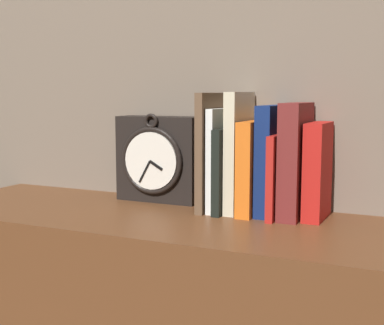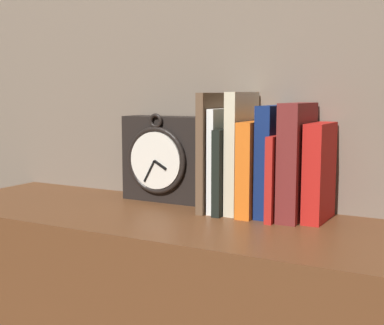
{
  "view_description": "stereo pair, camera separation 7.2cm",
  "coord_description": "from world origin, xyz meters",
  "px_view_note": "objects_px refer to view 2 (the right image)",
  "views": [
    {
      "loc": [
        0.45,
        -0.98,
        1.07
      ],
      "look_at": [
        0.0,
        0.0,
        0.93
      ],
      "focal_mm": 50.0,
      "sensor_mm": 36.0,
      "label": 1
    },
    {
      "loc": [
        0.52,
        -0.95,
        1.07
      ],
      "look_at": [
        0.0,
        0.0,
        0.93
      ],
      "focal_mm": 50.0,
      "sensor_mm": 36.0,
      "label": 2
    }
  ],
  "objects_px": {
    "book_slot1_white": "(223,160)",
    "book_slot4_orange": "(255,168)",
    "book_slot8_red": "(320,172)",
    "book_slot7_maroon": "(297,161)",
    "book_slot3_cream": "(242,153)",
    "book_slot6_red": "(281,176)",
    "clock": "(164,159)",
    "book_slot0_brown": "(216,152)",
    "book_slot5_navy": "(272,161)",
    "book_slot2_black": "(230,170)"
  },
  "relations": [
    {
      "from": "book_slot1_white",
      "to": "book_slot4_orange",
      "type": "height_order",
      "value": "book_slot1_white"
    },
    {
      "from": "book_slot1_white",
      "to": "book_slot8_red",
      "type": "xyz_separation_m",
      "value": [
        0.21,
        0.01,
        -0.01
      ]
    },
    {
      "from": "book_slot7_maroon",
      "to": "book_slot8_red",
      "type": "distance_m",
      "value": 0.05
    },
    {
      "from": "book_slot1_white",
      "to": "book_slot4_orange",
      "type": "relative_size",
      "value": 1.13
    },
    {
      "from": "book_slot3_cream",
      "to": "book_slot4_orange",
      "type": "xyz_separation_m",
      "value": [
        0.03,
        -0.01,
        -0.03
      ]
    },
    {
      "from": "book_slot3_cream",
      "to": "book_slot6_red",
      "type": "height_order",
      "value": "book_slot3_cream"
    },
    {
      "from": "clock",
      "to": "book_slot1_white",
      "type": "xyz_separation_m",
      "value": [
        0.17,
        -0.03,
        0.01
      ]
    },
    {
      "from": "book_slot1_white",
      "to": "book_slot3_cream",
      "type": "distance_m",
      "value": 0.05
    },
    {
      "from": "book_slot0_brown",
      "to": "book_slot1_white",
      "type": "xyz_separation_m",
      "value": [
        0.02,
        0.0,
        -0.02
      ]
    },
    {
      "from": "book_slot3_cream",
      "to": "book_slot7_maroon",
      "type": "xyz_separation_m",
      "value": [
        0.13,
        -0.0,
        -0.01
      ]
    },
    {
      "from": "book_slot4_orange",
      "to": "clock",
      "type": "bearing_deg",
      "value": 172.82
    },
    {
      "from": "book_slot3_cream",
      "to": "book_slot6_red",
      "type": "distance_m",
      "value": 0.1
    },
    {
      "from": "book_slot4_orange",
      "to": "book_slot5_navy",
      "type": "bearing_deg",
      "value": 11.79
    },
    {
      "from": "book_slot0_brown",
      "to": "book_slot6_red",
      "type": "distance_m",
      "value": 0.16
    },
    {
      "from": "book_slot5_navy",
      "to": "book_slot1_white",
      "type": "bearing_deg",
      "value": -178.37
    },
    {
      "from": "clock",
      "to": "book_slot3_cream",
      "type": "relative_size",
      "value": 0.81
    },
    {
      "from": "book_slot0_brown",
      "to": "book_slot3_cream",
      "type": "distance_m",
      "value": 0.06
    },
    {
      "from": "book_slot4_orange",
      "to": "book_slot6_red",
      "type": "xyz_separation_m",
      "value": [
        0.06,
        -0.0,
        -0.01
      ]
    },
    {
      "from": "book_slot8_red",
      "to": "book_slot5_navy",
      "type": "bearing_deg",
      "value": -178.96
    },
    {
      "from": "book_slot2_black",
      "to": "book_slot8_red",
      "type": "height_order",
      "value": "book_slot8_red"
    },
    {
      "from": "book_slot0_brown",
      "to": "book_slot3_cream",
      "type": "xyz_separation_m",
      "value": [
        0.06,
        0.01,
        0.0
      ]
    },
    {
      "from": "book_slot2_black",
      "to": "book_slot1_white",
      "type": "bearing_deg",
      "value": 160.77
    },
    {
      "from": "book_slot1_white",
      "to": "book_slot2_black",
      "type": "relative_size",
      "value": 1.23
    },
    {
      "from": "book_slot3_cream",
      "to": "book_slot5_navy",
      "type": "relative_size",
      "value": 1.12
    },
    {
      "from": "book_slot2_black",
      "to": "book_slot6_red",
      "type": "distance_m",
      "value": 0.12
    },
    {
      "from": "book_slot0_brown",
      "to": "book_slot4_orange",
      "type": "relative_size",
      "value": 1.3
    },
    {
      "from": "book_slot1_white",
      "to": "book_slot2_black",
      "type": "distance_m",
      "value": 0.03
    },
    {
      "from": "book_slot6_red",
      "to": "book_slot2_black",
      "type": "bearing_deg",
      "value": 179.07
    },
    {
      "from": "book_slot4_orange",
      "to": "book_slot7_maroon",
      "type": "height_order",
      "value": "book_slot7_maroon"
    },
    {
      "from": "book_slot7_maroon",
      "to": "book_slot6_red",
      "type": "bearing_deg",
      "value": -170.13
    },
    {
      "from": "book_slot2_black",
      "to": "book_slot5_navy",
      "type": "relative_size",
      "value": 0.79
    },
    {
      "from": "book_slot0_brown",
      "to": "book_slot6_red",
      "type": "relative_size",
      "value": 1.49
    },
    {
      "from": "book_slot8_red",
      "to": "book_slot1_white",
      "type": "bearing_deg",
      "value": -178.65
    },
    {
      "from": "book_slot2_black",
      "to": "book_slot6_red",
      "type": "xyz_separation_m",
      "value": [
        0.12,
        -0.0,
        -0.0
      ]
    },
    {
      "from": "clock",
      "to": "book_slot4_orange",
      "type": "bearing_deg",
      "value": -7.18
    },
    {
      "from": "book_slot6_red",
      "to": "book_slot7_maroon",
      "type": "relative_size",
      "value": 0.73
    },
    {
      "from": "clock",
      "to": "book_slot6_red",
      "type": "bearing_deg",
      "value": -6.68
    },
    {
      "from": "book_slot1_white",
      "to": "book_slot8_red",
      "type": "height_order",
      "value": "book_slot1_white"
    },
    {
      "from": "clock",
      "to": "book_slot8_red",
      "type": "xyz_separation_m",
      "value": [
        0.38,
        -0.02,
        -0.0
      ]
    },
    {
      "from": "book_slot4_orange",
      "to": "book_slot8_red",
      "type": "distance_m",
      "value": 0.14
    },
    {
      "from": "book_slot1_white",
      "to": "clock",
      "type": "bearing_deg",
      "value": 170.96
    },
    {
      "from": "book_slot8_red",
      "to": "book_slot3_cream",
      "type": "bearing_deg",
      "value": -178.82
    },
    {
      "from": "clock",
      "to": "book_slot7_maroon",
      "type": "distance_m",
      "value": 0.34
    },
    {
      "from": "book_slot1_white",
      "to": "book_slot5_navy",
      "type": "distance_m",
      "value": 0.11
    },
    {
      "from": "book_slot6_red",
      "to": "book_slot7_maroon",
      "type": "height_order",
      "value": "book_slot7_maroon"
    },
    {
      "from": "book_slot1_white",
      "to": "book_slot8_red",
      "type": "relative_size",
      "value": 1.13
    },
    {
      "from": "book_slot5_navy",
      "to": "book_slot7_maroon",
      "type": "distance_m",
      "value": 0.06
    },
    {
      "from": "book_slot8_red",
      "to": "book_slot6_red",
      "type": "bearing_deg",
      "value": -169.67
    },
    {
      "from": "book_slot4_orange",
      "to": "book_slot6_red",
      "type": "relative_size",
      "value": 1.15
    },
    {
      "from": "book_slot0_brown",
      "to": "book_slot4_orange",
      "type": "bearing_deg",
      "value": 0.44
    }
  ]
}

